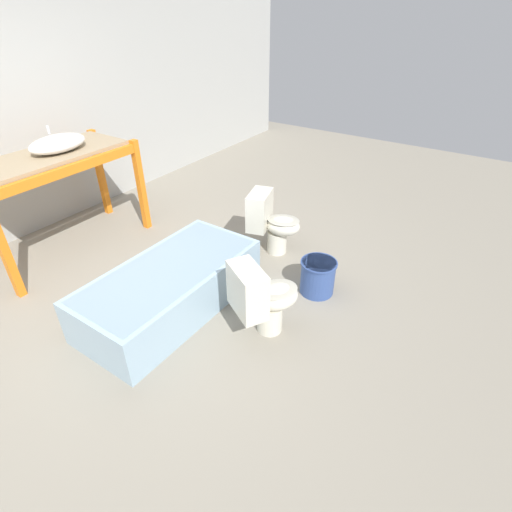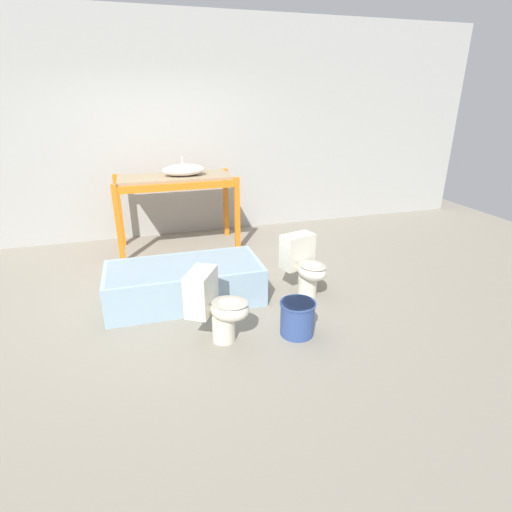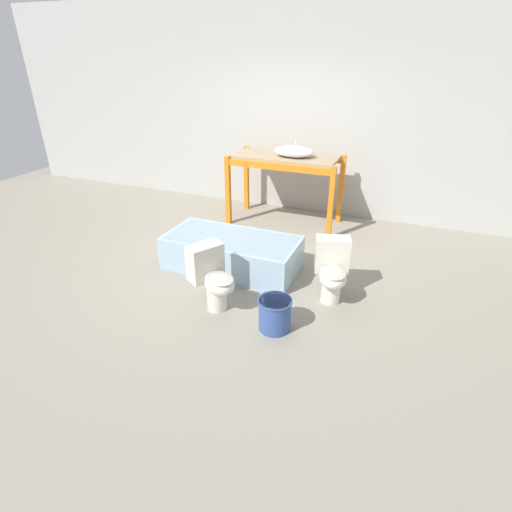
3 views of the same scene
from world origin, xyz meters
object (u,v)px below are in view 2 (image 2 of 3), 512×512
at_px(bathtub_main, 185,280).
at_px(bucket_white, 297,317).
at_px(toilet_far, 304,264).
at_px(sink_basin, 184,170).
at_px(toilet_near, 216,304).

distance_m(bathtub_main, bucket_white, 1.33).
distance_m(bathtub_main, toilet_far, 1.32).
height_order(sink_basin, bucket_white, sink_basin).
bearing_deg(bucket_white, bathtub_main, 133.10).
bearing_deg(bucket_white, toilet_near, 169.71).
distance_m(bathtub_main, toilet_near, 0.86).
bearing_deg(toilet_far, sink_basin, 102.93).
bearing_deg(bathtub_main, toilet_far, -9.43).
bearing_deg(sink_basin, bucket_white, -75.86).
height_order(toilet_far, bucket_white, toilet_far).
bearing_deg(toilet_near, sink_basin, 28.24).
bearing_deg(sink_basin, bathtub_main, -99.06).
bearing_deg(toilet_far, bathtub_main, 153.66).
relative_size(bathtub_main, toilet_far, 2.46).
relative_size(bathtub_main, toilet_near, 2.46).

